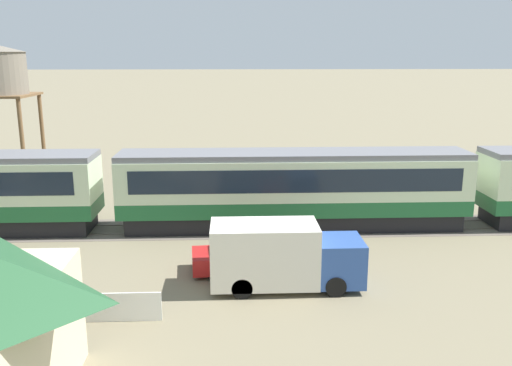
# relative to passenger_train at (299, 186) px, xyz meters

# --- Properties ---
(passenger_train) EXTENTS (95.02, 2.92, 4.07)m
(passenger_train) POSITION_rel_passenger_train_xyz_m (0.00, 0.00, 0.00)
(passenger_train) COLOR #1E6033
(passenger_train) RESTS_ON ground_plane
(railway_track) EXTENTS (138.60, 3.60, 0.04)m
(railway_track) POSITION_rel_passenger_train_xyz_m (-4.65, 0.00, -2.25)
(railway_track) COLOR #665B51
(railway_track) RESTS_ON ground_plane
(parked_car_red) EXTENTS (4.77, 2.22, 1.34)m
(parked_car_red) POSITION_rel_passenger_train_xyz_m (-2.89, -5.76, -1.62)
(parked_car_red) COLOR red
(parked_car_red) RESTS_ON ground_plane
(delivery_truck_blue) EXTENTS (5.92, 2.12, 2.60)m
(delivery_truck_blue) POSITION_rel_passenger_train_xyz_m (-1.56, -7.49, -0.95)
(delivery_truck_blue) COLOR #2D519E
(delivery_truck_blue) RESTS_ON ground_plane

